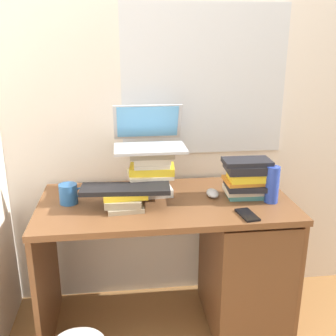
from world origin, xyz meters
TOP-DOWN VIEW (x-y plane):
  - ground_plane at (0.00, 0.00)m, footprint 6.00×6.00m
  - wall_back at (0.00, 0.36)m, footprint 6.00×0.06m
  - desk at (0.31, -0.02)m, footprint 1.25×0.62m
  - book_stack_tall at (-0.07, 0.09)m, footprint 0.25×0.21m
  - book_stack_keyboard_riser at (-0.20, -0.07)m, footprint 0.21×0.18m
  - book_stack_side at (0.41, -0.00)m, footprint 0.25×0.20m
  - laptop at (-0.07, 0.15)m, footprint 0.36×0.30m
  - keyboard at (-0.20, -0.06)m, footprint 0.43×0.17m
  - computer_mouse at (0.24, 0.02)m, footprint 0.06×0.10m
  - mug at (-0.47, 0.02)m, footprint 0.13×0.09m
  - water_bottle at (0.51, -0.08)m, footprint 0.07×0.07m
  - cell_phone at (0.35, -0.22)m, footprint 0.08×0.14m

SIDE VIEW (x-z plane):
  - ground_plane at x=0.00m, z-range 0.00..0.00m
  - desk at x=0.31m, z-range 0.03..0.77m
  - cell_phone at x=0.35m, z-range 0.74..0.75m
  - computer_mouse at x=0.24m, z-range 0.74..0.77m
  - book_stack_keyboard_riser at x=-0.20m, z-range 0.74..0.82m
  - mug at x=-0.47m, z-range 0.74..0.84m
  - water_bottle at x=0.51m, z-range 0.74..0.92m
  - keyboard at x=-0.20m, z-range 0.82..0.84m
  - book_stack_side at x=0.41m, z-range 0.74..0.94m
  - book_stack_tall at x=-0.07m, z-range 0.74..0.98m
  - laptop at x=-0.07m, z-range 0.93..1.13m
  - wall_back at x=0.00m, z-range 0.00..2.60m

